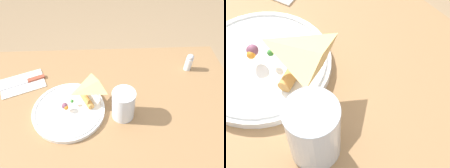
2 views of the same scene
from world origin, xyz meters
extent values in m
cube|color=olive|center=(0.00, 0.00, 0.76)|extent=(1.11, 0.73, 0.03)
cube|color=brown|center=(0.51, -0.32, 0.37)|extent=(0.06, 0.06, 0.74)
cylinder|color=white|center=(0.11, 0.01, 0.78)|extent=(0.26, 0.26, 0.02)
torus|color=white|center=(0.11, 0.01, 0.79)|extent=(0.25, 0.25, 0.01)
pyramid|color=#E0B266|center=(0.10, 0.00, 0.80)|extent=(0.14, 0.13, 0.02)
cylinder|color=#C68942|center=(0.05, -0.02, 0.80)|extent=(0.06, 0.09, 0.02)
sphere|color=#388433|center=(0.10, -0.01, 0.81)|extent=(0.01, 0.01, 0.01)
sphere|color=#7A4256|center=(0.12, 0.02, 0.82)|extent=(0.02, 0.02, 0.02)
sphere|color=orange|center=(0.11, 0.02, 0.82)|extent=(0.02, 0.02, 0.02)
cylinder|color=white|center=(-0.09, 0.03, 0.83)|extent=(0.08, 0.08, 0.12)
cylinder|color=#F4CC66|center=(-0.09, 0.03, 0.82)|extent=(0.07, 0.07, 0.08)
torus|color=white|center=(-0.09, 0.03, 0.89)|extent=(0.08, 0.08, 0.00)
camera|label=1|loc=(-0.03, 0.50, 1.43)|focal=35.00mm
camera|label=2|loc=(-0.29, 0.15, 1.29)|focal=55.00mm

